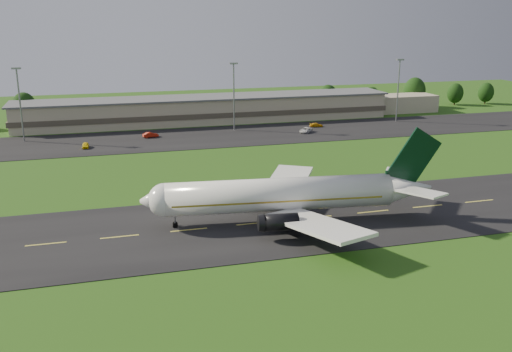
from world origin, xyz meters
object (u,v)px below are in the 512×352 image
object	(u,v)px
light_mast_east	(398,83)
service_vehicle_c	(306,130)
service_vehicle_a	(85,145)
service_vehicle_d	(316,125)
light_mast_centre	(234,88)
service_vehicle_b	(151,135)
airliner	(284,195)
terminal	(227,109)
light_mast_west	(19,96)

from	to	relation	value
light_mast_east	service_vehicle_c	bearing A→B (deg)	-164.68
service_vehicle_a	service_vehicle_d	world-z (taller)	service_vehicle_a
light_mast_centre	service_vehicle_b	xyz separation A→B (m)	(-25.67, -4.26, -11.90)
airliner	terminal	distance (m)	97.04
service_vehicle_c	service_vehicle_a	bearing A→B (deg)	-132.57
light_mast_west	service_vehicle_b	size ratio (longest dim) A/B	4.56
airliner	light_mast_west	bearing A→B (deg)	128.27
light_mast_centre	service_vehicle_c	bearing A→B (deg)	-26.21
airliner	service_vehicle_c	bearing A→B (deg)	73.34
terminal	light_mast_west	xyz separation A→B (m)	(-61.40, -16.18, 8.75)
service_vehicle_b	service_vehicle_d	size ratio (longest dim) A/B	1.06
airliner	service_vehicle_a	bearing A→B (deg)	122.83
light_mast_centre	terminal	bearing A→B (deg)	85.05
terminal	service_vehicle_c	bearing A→B (deg)	-54.78
terminal	service_vehicle_b	size ratio (longest dim) A/B	32.48
airliner	light_mast_west	size ratio (longest dim) A/B	2.52
light_mast_west	light_mast_centre	bearing A→B (deg)	0.00
light_mast_west	service_vehicle_b	bearing A→B (deg)	-7.07
service_vehicle_a	service_vehicle_c	distance (m)	63.30
light_mast_east	light_mast_centre	bearing A→B (deg)	180.00
light_mast_east	service_vehicle_a	xyz separation A→B (m)	(-98.53, -13.29, -11.94)
light_mast_centre	service_vehicle_b	bearing A→B (deg)	-170.59
terminal	light_mast_east	bearing A→B (deg)	-16.80
service_vehicle_a	light_mast_east	bearing A→B (deg)	8.88
light_mast_west	light_mast_centre	distance (m)	60.00
service_vehicle_b	terminal	bearing A→B (deg)	-66.61
light_mast_east	service_vehicle_a	size ratio (longest dim) A/B	4.97
service_vehicle_d	airliner	bearing A→B (deg)	161.10
light_mast_east	service_vehicle_b	bearing A→B (deg)	-176.98
light_mast_centre	airliner	bearing A→B (deg)	-97.61
airliner	light_mast_west	distance (m)	94.40
light_mast_centre	service_vehicle_c	world-z (taller)	light_mast_centre
light_mast_centre	light_mast_east	bearing A→B (deg)	0.00
light_mast_west	service_vehicle_c	xyz separation A→B (m)	(79.66, -9.68, -11.91)
light_mast_centre	service_vehicle_c	xyz separation A→B (m)	(19.66, -9.68, -11.91)
light_mast_east	service_vehicle_a	distance (m)	100.14
light_mast_west	service_vehicle_b	xyz separation A→B (m)	(34.33, -4.26, -11.90)
airliner	service_vehicle_a	xyz separation A→B (m)	(-32.83, 66.81, -3.86)
terminal	service_vehicle_d	size ratio (longest dim) A/B	34.53
terminal	service_vehicle_b	world-z (taller)	terminal
airliner	service_vehicle_d	xyz separation A→B (m)	(36.64, 77.87, -3.95)
service_vehicle_c	terminal	bearing A→B (deg)	169.38
service_vehicle_a	service_vehicle_c	bearing A→B (deg)	4.46
service_vehicle_b	service_vehicle_c	xyz separation A→B (m)	(45.33, -5.43, -0.00)
terminal	service_vehicle_c	world-z (taller)	terminal
light_mast_centre	service_vehicle_c	size ratio (longest dim) A/B	3.86
light_mast_west	service_vehicle_c	size ratio (longest dim) A/B	3.86
light_mast_centre	service_vehicle_c	distance (m)	24.94
light_mast_west	light_mast_centre	xyz separation A→B (m)	(60.00, 0.00, 0.00)
light_mast_west	service_vehicle_a	size ratio (longest dim) A/B	4.97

